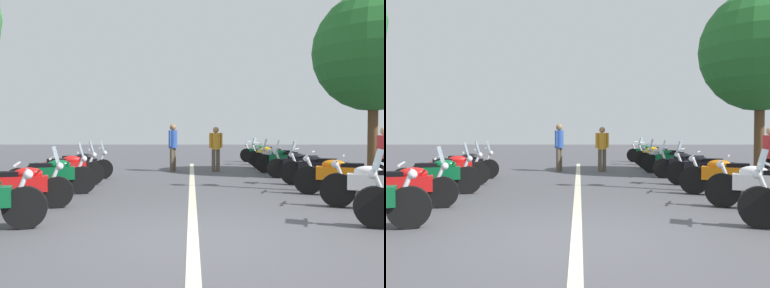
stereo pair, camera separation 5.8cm
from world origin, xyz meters
The scene contains 19 objects.
ground_plane centered at (0.00, 0.00, 0.00)m, with size 80.00×80.00×0.00m, color #4C4C51.
lane_centre_stripe centered at (4.54, 0.00, 0.00)m, with size 16.65×0.16×0.01m, color beige.
motorcycle_left_row_1 centered at (2.11, 3.25, 0.46)m, with size 0.78×1.98×1.19m.
motorcycle_left_row_2 centered at (3.82, 3.23, 0.47)m, with size 0.87×1.98×1.22m.
motorcycle_left_row_3 centered at (5.39, 3.40, 0.47)m, with size 0.91×2.02×1.21m.
motorcycle_left_row_4 centered at (6.94, 3.48, 0.46)m, with size 0.69×2.10×1.19m.
motorcycle_right_row_1 centered at (2.09, -3.48, 0.47)m, with size 1.00×2.03×1.01m.
motorcycle_right_row_2 centered at (3.70, -3.40, 0.47)m, with size 0.99×2.06×1.01m.
motorcycle_right_row_3 centered at (5.36, -3.38, 0.47)m, with size 1.01×1.91×1.22m.
motorcycle_right_row_4 centered at (7.04, -3.39, 0.46)m, with size 0.88×2.12×1.20m.
motorcycle_right_row_5 centered at (8.68, -3.22, 0.47)m, with size 0.85×1.98×1.22m.
motorcycle_right_row_6 centered at (10.36, -3.37, 0.46)m, with size 0.95×2.08×1.00m.
motorcycle_right_row_7 centered at (11.98, -3.35, 0.46)m, with size 1.06×1.91×1.20m.
motorcycle_right_row_8 centered at (13.72, -3.34, 0.46)m, with size 1.16×2.00×1.01m.
traffic_cone_0 centered at (4.33, -4.39, 0.29)m, with size 0.36×0.36×0.61m.
bystander_0 centered at (9.37, 0.70, 1.03)m, with size 0.49×0.32×1.75m.
bystander_2 centered at (9.33, -0.88, 0.96)m, with size 0.32×0.50×1.64m.
bystander_4 centered at (4.70, -4.86, 0.93)m, with size 0.52×0.32×1.59m.
roadside_tree_0 centered at (7.80, -5.97, 4.10)m, with size 3.94×3.94×6.09m.
Camera 1 is at (-5.41, 0.02, 1.47)m, focal length 37.55 mm.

